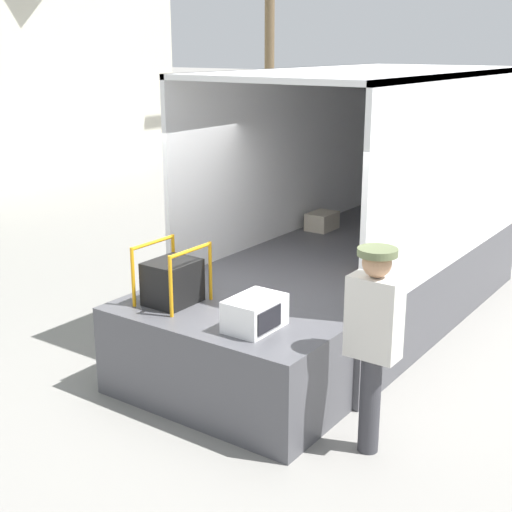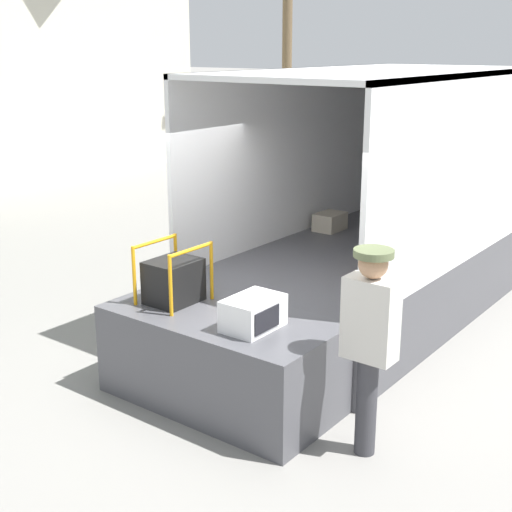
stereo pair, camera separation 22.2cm
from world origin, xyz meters
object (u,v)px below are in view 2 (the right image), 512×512
object	(u,v)px
microwave	(253,313)
worker_person	(370,330)
box_truck	(422,225)
utility_pole	(287,28)
portable_generator	(175,280)

from	to	relation	value
microwave	worker_person	xyz separation A→B (m)	(0.12, -1.12, 0.07)
box_truck	microwave	xyz separation A→B (m)	(-4.63, -0.46, 0.17)
box_truck	utility_pole	bearing A→B (deg)	44.94
portable_generator	utility_pole	world-z (taller)	utility_pole
utility_pole	box_truck	bearing A→B (deg)	-135.06
worker_person	microwave	bearing A→B (deg)	96.06
portable_generator	worker_person	distance (m)	2.18
box_truck	portable_generator	distance (m)	4.58
microwave	portable_generator	bearing A→B (deg)	84.79
worker_person	utility_pole	distance (m)	15.85
box_truck	utility_pole	size ratio (longest dim) A/B	0.95
worker_person	utility_pole	size ratio (longest dim) A/B	0.25
box_truck	microwave	distance (m)	4.65
portable_generator	microwave	bearing A→B (deg)	-95.21
worker_person	box_truck	bearing A→B (deg)	19.29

